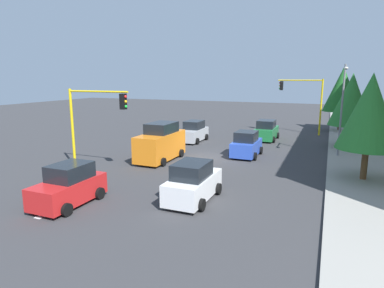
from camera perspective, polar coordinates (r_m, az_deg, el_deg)
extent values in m
plane|color=#353538|center=(25.32, 2.69, -2.36)|extent=(120.00, 120.00, 0.00)
cube|color=gray|center=(28.81, 26.40, -1.71)|extent=(80.00, 4.00, 0.15)
cube|color=silver|center=(16.82, -22.51, -10.41)|extent=(2.20, 0.36, 0.01)
cone|color=silver|center=(17.69, -19.51, -9.13)|extent=(0.01, 1.10, 1.10)
cylinder|color=yellow|center=(37.25, 21.39, 5.89)|extent=(0.18, 0.18, 5.91)
cylinder|color=yellow|center=(37.25, 18.20, 10.43)|extent=(0.12, 4.50, 0.12)
cube|color=black|center=(37.47, 15.23, 9.71)|extent=(0.36, 0.32, 0.96)
sphere|color=red|center=(37.49, 14.97, 10.18)|extent=(0.18, 0.18, 0.18)
sphere|color=yellow|center=(37.49, 14.95, 9.72)|extent=(0.18, 0.18, 0.18)
sphere|color=green|center=(37.50, 14.93, 9.26)|extent=(0.18, 0.18, 0.18)
cylinder|color=yellow|center=(23.60, -19.96, 2.52)|extent=(0.18, 0.18, 5.31)
cylinder|color=yellow|center=(21.91, -16.01, 8.72)|extent=(0.12, 4.50, 0.12)
cube|color=black|center=(20.82, -11.82, 7.20)|extent=(0.36, 0.32, 0.96)
sphere|color=red|center=(20.70, -11.44, 8.03)|extent=(0.18, 0.18, 0.18)
sphere|color=yellow|center=(20.72, -11.40, 7.20)|extent=(0.18, 0.18, 0.18)
sphere|color=green|center=(20.74, -11.37, 6.37)|extent=(0.18, 0.18, 0.18)
cylinder|color=slate|center=(27.24, 24.42, 5.08)|extent=(0.14, 0.14, 7.00)
cylinder|color=slate|center=(26.24, 25.06, 12.07)|extent=(1.80, 0.10, 0.10)
ellipsoid|color=silver|center=(25.34, 25.10, 11.79)|extent=(0.56, 0.28, 0.20)
cylinder|color=brown|center=(41.41, 24.16, 3.76)|extent=(0.36, 0.36, 2.48)
cone|color=#1E6023|center=(41.15, 24.56, 8.62)|extent=(3.97, 3.97, 4.96)
cylinder|color=brown|center=(31.54, 25.36, 1.32)|extent=(0.36, 0.36, 2.20)
cone|color=#28752D|center=(31.21, 25.84, 6.94)|extent=(3.53, 3.53, 4.41)
cylinder|color=brown|center=(21.78, 27.66, -3.00)|extent=(0.36, 0.36, 2.17)
cone|color=#28752D|center=(21.30, 28.41, 4.99)|extent=(3.47, 3.47, 4.34)
cube|color=orange|center=(24.41, -5.49, -0.30)|extent=(4.80, 1.90, 1.85)
cube|color=black|center=(24.39, -5.28, 2.81)|extent=(2.50, 1.67, 0.76)
cylinder|color=black|center=(22.85, -4.98, -3.13)|extent=(0.60, 0.20, 0.60)
cylinder|color=black|center=(23.83, -9.29, -2.63)|extent=(0.60, 0.20, 0.60)
cylinder|color=black|center=(25.44, -1.87, -1.59)|extent=(0.60, 0.20, 0.60)
cylinder|color=black|center=(26.33, -5.87, -1.20)|extent=(0.60, 0.20, 0.60)
cube|color=white|center=(16.54, 0.23, -7.35)|extent=(3.90, 1.71, 1.05)
cube|color=black|center=(16.10, -0.03, -4.51)|extent=(2.03, 1.51, 0.76)
cylinder|color=black|center=(18.06, -0.99, -7.03)|extent=(0.60, 0.20, 0.60)
cylinder|color=black|center=(17.44, 4.58, -7.74)|extent=(0.60, 0.20, 0.60)
cylinder|color=black|center=(16.01, -4.52, -9.53)|extent=(0.60, 0.20, 0.60)
cylinder|color=black|center=(15.31, 1.69, -10.50)|extent=(0.60, 0.20, 0.60)
cube|color=blue|center=(25.99, 9.39, -0.58)|extent=(3.62, 1.73, 1.05)
cube|color=black|center=(25.65, 9.36, 1.32)|extent=(1.88, 1.52, 0.76)
cylinder|color=black|center=(27.36, 8.03, -0.78)|extent=(0.60, 0.20, 0.60)
cylinder|color=black|center=(26.96, 11.83, -1.09)|extent=(0.60, 0.20, 0.60)
cylinder|color=black|center=(25.24, 6.72, -1.77)|extent=(0.60, 0.20, 0.60)
cylinder|color=black|center=(24.82, 10.83, -2.13)|extent=(0.60, 0.20, 0.60)
cube|color=red|center=(17.02, -20.57, -7.56)|extent=(3.69, 1.72, 1.05)
cube|color=black|center=(16.89, -20.35, -4.48)|extent=(1.92, 1.51, 0.76)
cylinder|color=black|center=(15.78, -20.85, -10.59)|extent=(0.60, 0.20, 0.60)
cylinder|color=black|center=(17.04, -25.42, -9.32)|extent=(0.60, 0.20, 0.60)
cylinder|color=black|center=(17.37, -15.64, -8.22)|extent=(0.60, 0.20, 0.60)
cylinder|color=black|center=(18.53, -20.16, -7.27)|extent=(0.60, 0.20, 0.60)
cube|color=#B2B5BA|center=(31.60, 0.22, 1.68)|extent=(3.94, 1.69, 1.05)
cube|color=black|center=(31.64, 0.36, 3.35)|extent=(2.05, 1.49, 0.76)
cylinder|color=black|center=(30.22, 0.92, 0.48)|extent=(0.60, 0.20, 0.60)
cylinder|color=black|center=(30.93, -2.20, 0.73)|extent=(0.60, 0.20, 0.60)
cylinder|color=black|center=(32.47, 2.52, 1.23)|extent=(0.60, 0.20, 0.60)
cylinder|color=black|center=(33.13, -0.42, 1.45)|extent=(0.60, 0.20, 0.60)
cube|color=#1E7238|center=(33.25, 12.72, 1.89)|extent=(4.02, 1.79, 1.05)
cube|color=black|center=(32.92, 12.73, 3.39)|extent=(2.09, 1.57, 0.76)
cylinder|color=black|center=(34.70, 11.51, 1.67)|extent=(0.60, 0.20, 0.60)
cylinder|color=black|center=(34.39, 14.63, 1.44)|extent=(0.60, 0.20, 0.60)
cylinder|color=black|center=(32.29, 10.63, 0.99)|extent=(0.60, 0.20, 0.60)
cylinder|color=black|center=(31.96, 13.97, 0.74)|extent=(0.60, 0.20, 0.60)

